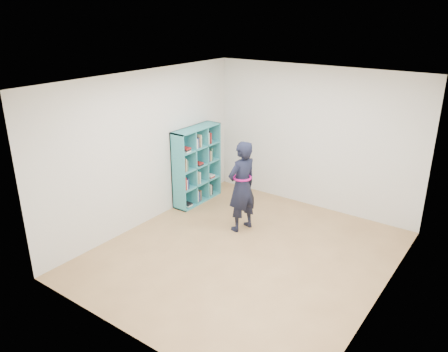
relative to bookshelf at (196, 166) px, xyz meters
The scene contains 9 objects.
floor 2.28m from the bookshelf, 31.35° to the right, with size 4.50×4.50×0.00m, color #997145.
ceiling 2.88m from the bookshelf, 31.35° to the right, with size 4.50×4.50×0.00m, color white.
wall_left 1.29m from the bookshelf, 97.26° to the right, with size 0.02×4.50×2.60m, color silver.
wall_right 4.06m from the bookshelf, 16.34° to the right, with size 0.02×4.50×2.60m, color silver.
wall_back 2.25m from the bookshelf, 31.10° to the left, with size 4.00×0.02×2.60m, color silver.
wall_front 3.90m from the bookshelf, 61.23° to the right, with size 4.00×0.02×2.60m, color silver.
bookshelf is the anchor object (origin of this frame).
person 1.44m from the bookshelf, 19.16° to the right, with size 0.50×0.64×1.54m.
smartphone 1.30m from the bookshelf, 16.41° to the right, with size 0.01×0.10×0.14m.
Camera 1 is at (3.13, -4.87, 3.49)m, focal length 35.00 mm.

